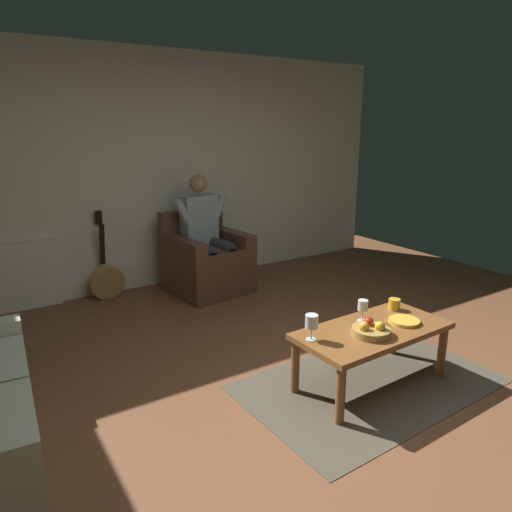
% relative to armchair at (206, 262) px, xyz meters
% --- Properties ---
extents(ground_plane, '(7.33, 7.33, 0.00)m').
position_rel_armchair_xyz_m(ground_plane, '(0.25, 2.53, -0.33)').
color(ground_plane, brown).
extents(wall_back, '(6.02, 0.06, 2.60)m').
position_rel_armchair_xyz_m(wall_back, '(0.25, -0.55, 0.97)').
color(wall_back, silver).
rests_on(wall_back, ground).
extents(rug, '(1.86, 1.20, 0.01)m').
position_rel_armchair_xyz_m(rug, '(-0.07, 2.43, -0.32)').
color(rug, '#4C4436').
rests_on(rug, ground).
extents(armchair, '(0.87, 0.85, 0.89)m').
position_rel_armchair_xyz_m(armchair, '(0.00, 0.00, 0.00)').
color(armchair, brown).
rests_on(armchair, ground).
extents(person_seated, '(0.67, 0.61, 1.29)m').
position_rel_armchair_xyz_m(person_seated, '(0.00, -0.00, 0.36)').
color(person_seated, '#94A7A7').
rests_on(person_seated, ground).
extents(coffee_table, '(1.14, 0.57, 0.43)m').
position_rel_armchair_xyz_m(coffee_table, '(-0.07, 2.43, 0.04)').
color(coffee_table, brown).
rests_on(coffee_table, ground).
extents(guitar, '(0.37, 0.24, 0.94)m').
position_rel_armchair_xyz_m(guitar, '(1.01, -0.35, -0.11)').
color(guitar, '#AA8547').
rests_on(guitar, ground).
extents(radiator, '(0.58, 0.06, 0.69)m').
position_rel_armchair_xyz_m(radiator, '(1.75, -0.48, 0.01)').
color(radiator, white).
rests_on(radiator, ground).
extents(wine_glass_near, '(0.09, 0.09, 0.18)m').
position_rel_armchair_xyz_m(wine_glass_near, '(0.41, 2.34, 0.23)').
color(wine_glass_near, silver).
rests_on(wine_glass_near, coffee_table).
extents(wine_glass_far, '(0.07, 0.07, 0.16)m').
position_rel_armchair_xyz_m(wine_glass_far, '(-0.10, 2.30, 0.22)').
color(wine_glass_far, silver).
rests_on(wine_glass_far, coffee_table).
extents(fruit_bowl, '(0.26, 0.26, 0.11)m').
position_rel_armchair_xyz_m(fruit_bowl, '(0.02, 2.50, 0.14)').
color(fruit_bowl, '#A2803C').
rests_on(fruit_bowl, coffee_table).
extents(decorative_dish, '(0.22, 0.22, 0.02)m').
position_rel_armchair_xyz_m(decorative_dish, '(-0.33, 2.48, 0.12)').
color(decorative_dish, gold).
rests_on(decorative_dish, coffee_table).
extents(candle_jar, '(0.09, 0.09, 0.09)m').
position_rel_armchair_xyz_m(candle_jar, '(-0.46, 2.27, 0.15)').
color(candle_jar, gold).
rests_on(candle_jar, coffee_table).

